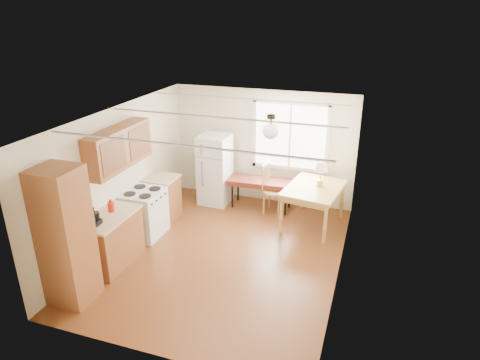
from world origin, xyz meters
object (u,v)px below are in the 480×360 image
at_px(refrigerator, 215,170).
at_px(chair, 270,184).
at_px(bench, 261,183).
at_px(dining_table, 314,192).

xyz_separation_m(refrigerator, chair, (1.27, -0.10, -0.14)).
bearing_deg(refrigerator, chair, -2.92).
distance_m(refrigerator, bench, 1.06).
height_order(refrigerator, chair, refrigerator).
relative_size(bench, dining_table, 0.97).
distance_m(bench, dining_table, 1.29).
height_order(bench, chair, chair).
bearing_deg(bench, refrigerator, 179.73).
height_order(dining_table, chair, chair).
xyz_separation_m(bench, chair, (0.23, -0.14, 0.05)).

